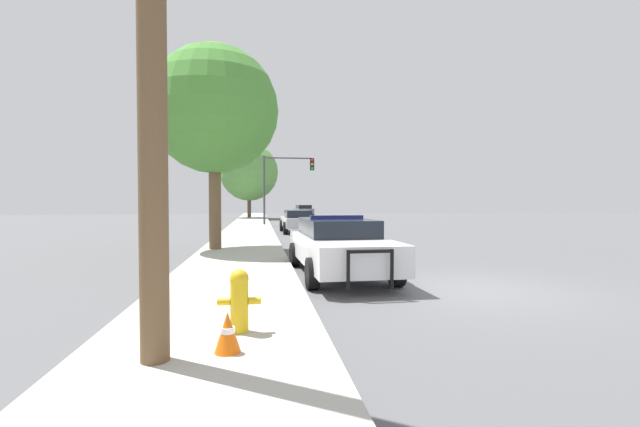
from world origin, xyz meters
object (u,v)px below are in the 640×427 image
(tree_sidewalk_near, at_px, (214,110))
(fire_hydrant, at_px, (239,299))
(traffic_cone, at_px, (228,332))
(tree_sidewalk_far, at_px, (249,172))
(police_car, at_px, (338,245))
(car_background_distant, at_px, (303,210))
(traffic_light, at_px, (285,176))
(car_background_midblock, at_px, (297,220))

(tree_sidewalk_near, bearing_deg, fire_hydrant, -82.68)
(fire_hydrant, height_order, traffic_cone, fire_hydrant)
(tree_sidewalk_near, relative_size, tree_sidewalk_far, 0.93)
(tree_sidewalk_far, bearing_deg, police_car, -85.18)
(car_background_distant, height_order, tree_sidewalk_far, tree_sidewalk_far)
(police_car, relative_size, car_background_distant, 1.14)
(traffic_light, xyz_separation_m, car_background_distant, (3.39, 18.88, -2.99))
(traffic_light, height_order, car_background_distant, traffic_light)
(tree_sidewalk_far, bearing_deg, fire_hydrant, -88.96)
(traffic_light, distance_m, car_background_distant, 19.41)
(car_background_midblock, bearing_deg, tree_sidewalk_near, -113.42)
(car_background_midblock, bearing_deg, traffic_light, 91.75)
(fire_hydrant, distance_m, traffic_cone, 0.80)
(fire_hydrant, xyz_separation_m, traffic_cone, (-0.10, -0.76, -0.21))
(car_background_distant, height_order, traffic_cone, car_background_distant)
(traffic_light, distance_m, tree_sidewalk_near, 16.64)
(fire_hydrant, xyz_separation_m, car_background_midblock, (2.53, 19.52, 0.15))
(fire_hydrant, bearing_deg, traffic_cone, -97.46)
(traffic_cone, bearing_deg, police_car, 67.36)
(traffic_cone, bearing_deg, tree_sidewalk_near, 96.30)
(car_background_distant, distance_m, tree_sidewalk_near, 36.02)
(traffic_cone, bearing_deg, car_background_midblock, 82.61)
(car_background_midblock, bearing_deg, tree_sidewalk_far, 97.87)
(fire_hydrant, relative_size, traffic_light, 0.16)
(fire_hydrant, distance_m, car_background_midblock, 19.69)
(fire_hydrant, bearing_deg, traffic_light, 85.26)
(traffic_light, distance_m, car_background_midblock, 7.51)
(car_background_midblock, distance_m, traffic_cone, 20.46)
(fire_hydrant, xyz_separation_m, traffic_light, (2.19, 26.38, 3.18))
(car_background_distant, xyz_separation_m, car_background_midblock, (-3.05, -25.74, -0.04))
(fire_hydrant, relative_size, car_background_midblock, 0.19)
(car_background_midblock, height_order, tree_sidewalk_near, tree_sidewalk_near)
(tree_sidewalk_far, bearing_deg, car_background_midblock, -81.02)
(fire_hydrant, distance_m, car_background_distant, 45.60)
(tree_sidewalk_near, height_order, traffic_cone, tree_sidewalk_near)
(tree_sidewalk_far, relative_size, traffic_cone, 16.82)
(fire_hydrant, relative_size, traffic_cone, 1.78)
(traffic_light, bearing_deg, traffic_cone, -94.82)
(traffic_light, bearing_deg, tree_sidewalk_far, 101.96)
(traffic_cone, bearing_deg, fire_hydrant, 82.54)
(police_car, distance_m, traffic_cone, 6.12)
(tree_sidewalk_near, relative_size, traffic_cone, 15.66)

